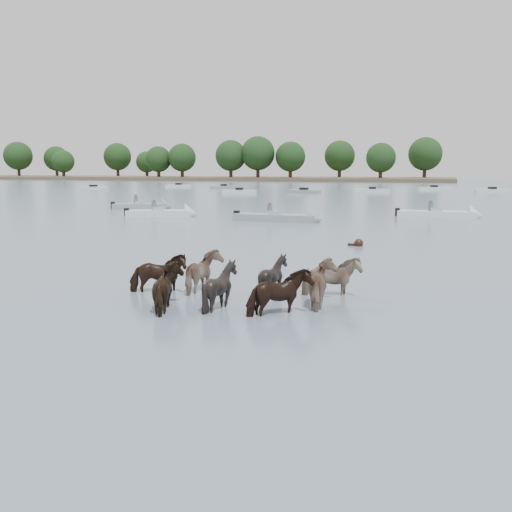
% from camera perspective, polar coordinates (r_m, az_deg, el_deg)
% --- Properties ---
extents(ground, '(400.00, 400.00, 0.00)m').
position_cam_1_polar(ground, '(15.34, -8.44, -5.06)').
color(ground, slate).
rests_on(ground, ground).
extents(shoreline, '(160.00, 30.00, 1.00)m').
position_cam_1_polar(shoreline, '(180.45, -7.36, 7.63)').
color(shoreline, '#4C4233').
rests_on(shoreline, ground).
extents(pony_herd, '(6.83, 4.45, 1.46)m').
position_cam_1_polar(pony_herd, '(15.83, -1.30, -2.82)').
color(pony_herd, black).
rests_on(pony_herd, ground).
extents(swimming_pony, '(0.72, 0.44, 0.44)m').
position_cam_1_polar(swimming_pony, '(27.47, 10.01, 1.20)').
color(swimming_pony, black).
rests_on(swimming_pony, ground).
extents(motorboat_a, '(5.48, 3.40, 1.92)m').
position_cam_1_polar(motorboat_a, '(44.10, -8.59, 4.18)').
color(motorboat_a, silver).
rests_on(motorboat_a, ground).
extents(motorboat_b, '(6.40, 1.86, 1.92)m').
position_cam_1_polar(motorboat_b, '(39.59, 3.03, 3.76)').
color(motorboat_b, gray).
rests_on(motorboat_b, ground).
extents(motorboat_c, '(6.22, 1.83, 1.92)m').
position_cam_1_polar(motorboat_c, '(44.85, 18.40, 3.91)').
color(motorboat_c, silver).
rests_on(motorboat_c, ground).
extents(motorboat_f, '(5.39, 3.59, 1.92)m').
position_cam_1_polar(motorboat_f, '(52.79, -10.58, 4.86)').
color(motorboat_f, gray).
rests_on(motorboat_f, ground).
extents(distant_flotilla, '(106.23, 23.87, 0.93)m').
position_cam_1_polar(distant_flotilla, '(89.01, 15.06, 6.23)').
color(distant_flotilla, silver).
rests_on(distant_flotilla, ground).
extents(treeline, '(152.06, 24.02, 12.47)m').
position_cam_1_polar(treeline, '(177.96, -6.32, 9.70)').
color(treeline, '#382619').
rests_on(treeline, ground).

